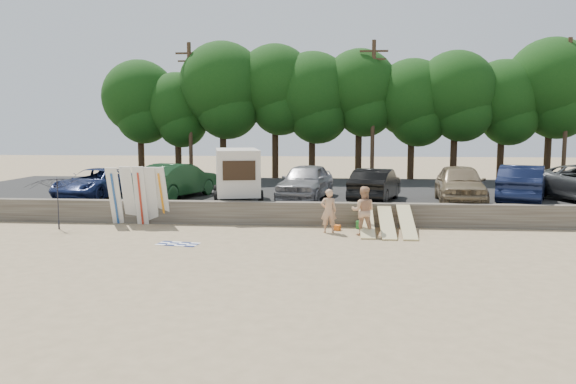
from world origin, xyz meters
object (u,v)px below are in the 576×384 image
object	(u,v)px
car_1	(177,180)
cooler	(361,225)
beachgoer_a	(329,211)
car_4	(460,184)
car_5	(522,184)
beach_umbrella	(58,203)
beachgoer_b	(363,211)
car_3	(375,185)
car_2	(306,182)
car_0	(96,183)
box_trailer	(237,172)

from	to	relation	value
car_1	cooler	size ratio (longest dim) A/B	13.62
beachgoer_a	cooler	distance (m)	1.84
car_1	car_4	distance (m)	13.64
car_5	beach_umbrella	world-z (taller)	car_5
beachgoer_b	beach_umbrella	xyz separation A→B (m)	(-12.44, 0.17, 0.15)
car_3	cooler	xyz separation A→B (m)	(-0.80, -3.38, -1.32)
car_4	cooler	xyz separation A→B (m)	(-4.68, -3.31, -1.43)
cooler	car_3	bearing A→B (deg)	85.34
car_2	cooler	distance (m)	4.84
car_3	beachgoer_b	world-z (taller)	car_3
car_0	beachgoer_b	distance (m)	13.88
car_0	beachgoer_a	world-z (taller)	car_0
box_trailer	beachgoer_a	world-z (taller)	box_trailer
box_trailer	car_2	size ratio (longest dim) A/B	0.82
car_5	beachgoer_a	size ratio (longest dim) A/B	3.04
car_0	beachgoer_a	bearing A→B (deg)	-12.79
car_3	car_4	bearing A→B (deg)	-165.89
car_4	beach_umbrella	bearing A→B (deg)	-158.83
car_1	car_4	size ratio (longest dim) A/B	0.99
car_0	box_trailer	bearing A→B (deg)	5.19
car_4	beachgoer_a	distance (m)	7.46
car_0	car_3	bearing A→B (deg)	8.12
car_4	car_5	xyz separation A→B (m)	(2.87, 0.22, -0.01)
car_2	beachgoer_a	world-z (taller)	car_2
beachgoer_b	car_2	bearing A→B (deg)	-57.59
car_2	car_5	xyz separation A→B (m)	(10.07, -0.36, 0.01)
box_trailer	car_0	distance (m)	7.21
car_3	cooler	distance (m)	3.71
box_trailer	car_1	distance (m)	3.37
box_trailer	car_5	distance (m)	13.31
car_4	car_1	bearing A→B (deg)	-177.01
box_trailer	beach_umbrella	bearing A→B (deg)	-159.52
car_5	car_1	bearing A→B (deg)	18.87
cooler	beach_umbrella	world-z (taller)	beach_umbrella
box_trailer	car_1	bearing A→B (deg)	150.54
beach_umbrella	car_3	bearing A→B (deg)	19.42
car_3	car_5	distance (m)	6.75
car_2	beachgoer_b	xyz separation A→B (m)	(2.54, -5.34, -0.61)
car_2	cooler	bearing A→B (deg)	-46.36
beachgoer_a	car_0	bearing A→B (deg)	-28.87
car_5	car_0	bearing A→B (deg)	20.58
box_trailer	beachgoer_b	size ratio (longest dim) A/B	2.18
car_0	beachgoer_b	size ratio (longest dim) A/B	2.73
car_5	beachgoer_b	world-z (taller)	car_5
beachgoer_b	beach_umbrella	world-z (taller)	beach_umbrella
beachgoer_b	car_4	bearing A→B (deg)	-127.50
beachgoer_a	beach_umbrella	distance (m)	11.10
car_1	beachgoer_b	size ratio (longest dim) A/B	2.69
box_trailer	car_3	xyz separation A→B (m)	(6.55, 0.27, -0.59)
car_5	beach_umbrella	bearing A→B (deg)	34.26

